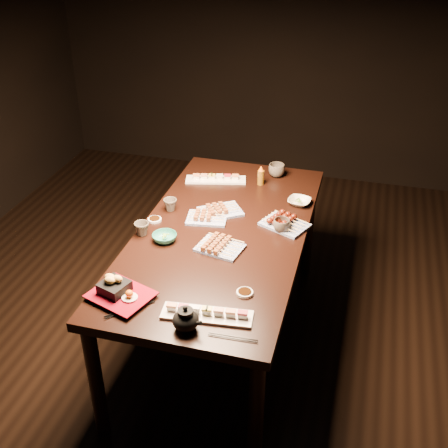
{
  "coord_description": "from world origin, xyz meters",
  "views": [
    {
      "loc": [
        0.85,
        -2.38,
        2.37
      ],
      "look_at": [
        0.15,
        0.18,
        0.77
      ],
      "focal_mm": 45.0,
      "sensor_mm": 36.0,
      "label": 1
    }
  ],
  "objects_px": {
    "edamame_bowl_green": "(165,238)",
    "teacup_near_left": "(142,229)",
    "teacup_far_right": "(277,170)",
    "yakitori_plate_right": "(220,244)",
    "teacup_far_left": "(170,205)",
    "teapot": "(186,318)",
    "condiment_bottle": "(261,175)",
    "yakitori_plate_left": "(220,208)",
    "sushi_platter_near": "(207,312)",
    "sushi_platter_far": "(216,177)",
    "yakitori_plate_center": "(207,215)",
    "dining_table": "(222,286)",
    "edamame_bowl_cream": "(299,202)",
    "teacup_mid_right": "(282,225)",
    "tempura_tray": "(120,289)"
  },
  "relations": [
    {
      "from": "yakitori_plate_left",
      "to": "tempura_tray",
      "type": "height_order",
      "value": "tempura_tray"
    },
    {
      "from": "yakitori_plate_center",
      "to": "teacup_far_right",
      "type": "relative_size",
      "value": 2.12
    },
    {
      "from": "tempura_tray",
      "to": "teacup_far_right",
      "type": "height_order",
      "value": "tempura_tray"
    },
    {
      "from": "sushi_platter_far",
      "to": "condiment_bottle",
      "type": "xyz_separation_m",
      "value": [
        0.29,
        0.03,
        0.04
      ]
    },
    {
      "from": "yakitori_plate_center",
      "to": "condiment_bottle",
      "type": "bearing_deg",
      "value": 59.95
    },
    {
      "from": "sushi_platter_near",
      "to": "yakitori_plate_center",
      "type": "distance_m",
      "value": 0.83
    },
    {
      "from": "teapot",
      "to": "dining_table",
      "type": "bearing_deg",
      "value": 106.41
    },
    {
      "from": "yakitori_plate_right",
      "to": "teacup_near_left",
      "type": "height_order",
      "value": "teacup_near_left"
    },
    {
      "from": "dining_table",
      "to": "sushi_platter_far",
      "type": "height_order",
      "value": "sushi_platter_far"
    },
    {
      "from": "tempura_tray",
      "to": "teacup_near_left",
      "type": "relative_size",
      "value": 3.44
    },
    {
      "from": "yakitori_plate_left",
      "to": "sushi_platter_near",
      "type": "bearing_deg",
      "value": -112.86
    },
    {
      "from": "yakitori_plate_center",
      "to": "yakitori_plate_right",
      "type": "xyz_separation_m",
      "value": [
        0.15,
        -0.27,
        0.0
      ]
    },
    {
      "from": "teapot",
      "to": "condiment_bottle",
      "type": "bearing_deg",
      "value": 100.95
    },
    {
      "from": "edamame_bowl_cream",
      "to": "teacup_near_left",
      "type": "bearing_deg",
      "value": -143.75
    },
    {
      "from": "teapot",
      "to": "condiment_bottle",
      "type": "distance_m",
      "value": 1.41
    },
    {
      "from": "edamame_bowl_green",
      "to": "teacup_near_left",
      "type": "height_order",
      "value": "teacup_near_left"
    },
    {
      "from": "dining_table",
      "to": "sushi_platter_far",
      "type": "bearing_deg",
      "value": 113.14
    },
    {
      "from": "yakitori_plate_center",
      "to": "edamame_bowl_cream",
      "type": "distance_m",
      "value": 0.57
    },
    {
      "from": "teacup_far_right",
      "to": "dining_table",
      "type": "bearing_deg",
      "value": -102.08
    },
    {
      "from": "teacup_near_left",
      "to": "teacup_far_right",
      "type": "height_order",
      "value": "teacup_far_right"
    },
    {
      "from": "dining_table",
      "to": "teapot",
      "type": "distance_m",
      "value": 0.91
    },
    {
      "from": "sushi_platter_near",
      "to": "edamame_bowl_cream",
      "type": "height_order",
      "value": "sushi_platter_near"
    },
    {
      "from": "yakitori_plate_right",
      "to": "yakitori_plate_left",
      "type": "bearing_deg",
      "value": 116.92
    },
    {
      "from": "teacup_near_left",
      "to": "teacup_far_right",
      "type": "relative_size",
      "value": 0.75
    },
    {
      "from": "yakitori_plate_left",
      "to": "condiment_bottle",
      "type": "relative_size",
      "value": 1.85
    },
    {
      "from": "teacup_mid_right",
      "to": "teapot",
      "type": "xyz_separation_m",
      "value": [
        -0.25,
        -0.89,
        0.02
      ]
    },
    {
      "from": "sushi_platter_near",
      "to": "teacup_far_right",
      "type": "bearing_deg",
      "value": 82.56
    },
    {
      "from": "teacup_mid_right",
      "to": "teacup_far_left",
      "type": "distance_m",
      "value": 0.67
    },
    {
      "from": "yakitori_plate_left",
      "to": "edamame_bowl_cream",
      "type": "distance_m",
      "value": 0.48
    },
    {
      "from": "yakitori_plate_right",
      "to": "teapot",
      "type": "relative_size",
      "value": 1.69
    },
    {
      "from": "yakitori_plate_right",
      "to": "edamame_bowl_green",
      "type": "distance_m",
      "value": 0.31
    },
    {
      "from": "sushi_platter_far",
      "to": "teapot",
      "type": "bearing_deg",
      "value": 87.14
    },
    {
      "from": "yakitori_plate_right",
      "to": "teacup_far_right",
      "type": "distance_m",
      "value": 0.93
    },
    {
      "from": "tempura_tray",
      "to": "condiment_bottle",
      "type": "xyz_separation_m",
      "value": [
        0.38,
        1.29,
        0.01
      ]
    },
    {
      "from": "yakitori_plate_left",
      "to": "teacup_mid_right",
      "type": "relative_size",
      "value": 2.56
    },
    {
      "from": "tempura_tray",
      "to": "teacup_mid_right",
      "type": "relative_size",
      "value": 2.96
    },
    {
      "from": "teacup_far_right",
      "to": "teapot",
      "type": "bearing_deg",
      "value": -93.7
    },
    {
      "from": "edamame_bowl_cream",
      "to": "teapot",
      "type": "bearing_deg",
      "value": -103.9
    },
    {
      "from": "yakitori_plate_center",
      "to": "teacup_mid_right",
      "type": "relative_size",
      "value": 2.41
    },
    {
      "from": "dining_table",
      "to": "sushi_platter_far",
      "type": "distance_m",
      "value": 0.74
    },
    {
      "from": "sushi_platter_near",
      "to": "teacup_mid_right",
      "type": "relative_size",
      "value": 4.34
    },
    {
      "from": "dining_table",
      "to": "condiment_bottle",
      "type": "height_order",
      "value": "condiment_bottle"
    },
    {
      "from": "yakitori_plate_right",
      "to": "teacup_far_left",
      "type": "relative_size",
      "value": 2.97
    },
    {
      "from": "teacup_mid_right",
      "to": "condiment_bottle",
      "type": "relative_size",
      "value": 0.73
    },
    {
      "from": "sushi_platter_far",
      "to": "yakitori_plate_center",
      "type": "relative_size",
      "value": 1.71
    },
    {
      "from": "teacup_far_right",
      "to": "sushi_platter_near",
      "type": "bearing_deg",
      "value": -91.43
    },
    {
      "from": "teacup_mid_right",
      "to": "yakitori_plate_center",
      "type": "bearing_deg",
      "value": 178.37
    },
    {
      "from": "dining_table",
      "to": "edamame_bowl_green",
      "type": "bearing_deg",
      "value": -143.5
    },
    {
      "from": "edamame_bowl_green",
      "to": "teacup_mid_right",
      "type": "relative_size",
      "value": 1.41
    },
    {
      "from": "teacup_near_left",
      "to": "teacup_far_left",
      "type": "distance_m",
      "value": 0.3
    }
  ]
}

